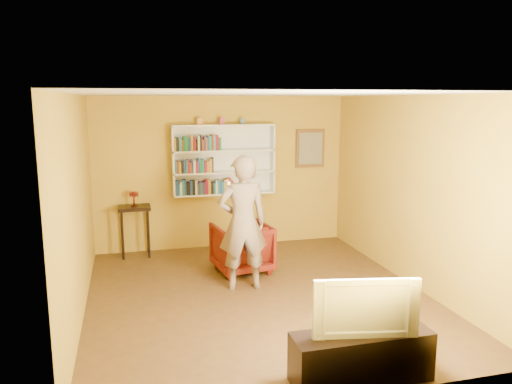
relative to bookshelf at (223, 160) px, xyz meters
The scene contains 16 objects.
room_shell 2.48m from the bookshelf, 90.00° to the right, with size 5.30×5.80×2.88m.
bookshelf is the anchor object (origin of this frame).
books_row_lower 0.59m from the bookshelf, 162.97° to the right, with size 1.01×0.19×0.27m.
books_row_middle 0.54m from the bookshelf, 168.23° to the right, with size 0.66×0.19×0.26m.
books_row_upper 0.55m from the bookshelf, 166.52° to the right, with size 0.80×0.19×0.27m.
ornament_left 0.80m from the bookshelf, behind, with size 0.09×0.09×0.12m, color #C27B37.
ornament_centre 0.68m from the bookshelf, 114.65° to the right, with size 0.09×0.09×0.12m, color #9F3546.
ornament_right 0.75m from the bookshelf, 10.16° to the right, with size 0.08×0.08×0.10m, color #425C6E.
framed_painting 1.66m from the bookshelf, ahead, with size 0.55×0.05×0.70m.
console_table 1.80m from the bookshelf, behind, with size 0.53×0.41×0.87m.
ruby_lustre 1.66m from the bookshelf, behind, with size 0.16×0.16×0.25m.
armchair 1.83m from the bookshelf, 89.35° to the right, with size 0.81×0.83×0.76m, color #4C0905.
person 2.17m from the bookshelf, 93.62° to the right, with size 0.69×0.45×1.90m, color #776557.
game_remote 2.35m from the bookshelf, 99.46° to the right, with size 0.04×0.15×0.04m, color white.
tv_cabinet 4.87m from the bookshelf, 84.95° to the right, with size 1.34×0.40×0.48m, color black.
television 4.75m from the bookshelf, 84.95° to the right, with size 0.98×0.13×0.56m, color black.
Camera 1 is at (-1.65, -6.20, 2.61)m, focal length 35.00 mm.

